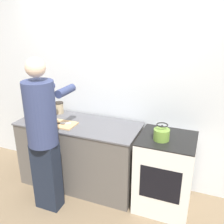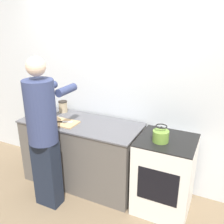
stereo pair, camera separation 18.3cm
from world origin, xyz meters
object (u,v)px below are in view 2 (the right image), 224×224
object	(u,v)px
oven	(164,175)
kettle	(161,135)
canister_jar	(63,107)
bowl_prep	(49,109)
cutting_board	(63,123)
knife	(64,122)
person	(43,130)

from	to	relation	value
oven	kettle	bearing A→B (deg)	-129.41
kettle	canister_jar	distance (m)	1.50
oven	bowl_prep	distance (m)	1.79
oven	cutting_board	bearing A→B (deg)	-175.39
cutting_board	canister_jar	distance (m)	0.42
knife	person	bearing A→B (deg)	-110.15
oven	bowl_prep	size ratio (longest dim) A/B	6.57
canister_jar	bowl_prep	bearing A→B (deg)	-155.92
knife	oven	bearing A→B (deg)	-19.76
cutting_board	canister_jar	world-z (taller)	canister_jar
knife	canister_jar	bearing A→B (deg)	102.35
cutting_board	kettle	size ratio (longest dim) A/B	2.00
cutting_board	bowl_prep	world-z (taller)	bowl_prep
bowl_prep	canister_jar	size ratio (longest dim) A/B	0.86
oven	bowl_prep	world-z (taller)	bowl_prep
kettle	bowl_prep	xyz separation A→B (m)	(-1.65, 0.22, -0.04)
oven	canister_jar	xyz separation A→B (m)	(-1.53, 0.23, 0.52)
kettle	bowl_prep	bearing A→B (deg)	172.32
kettle	person	bearing A→B (deg)	-159.90
oven	person	size ratio (longest dim) A/B	0.50
oven	cutting_board	world-z (taller)	cutting_board
bowl_prep	canister_jar	bearing A→B (deg)	24.08
person	cutting_board	distance (m)	0.41
person	knife	xyz separation A→B (m)	(-0.03, 0.41, -0.06)
oven	knife	distance (m)	1.37
oven	knife	size ratio (longest dim) A/B	4.39
person	canister_jar	size ratio (longest dim) A/B	11.24
knife	kettle	size ratio (longest dim) A/B	1.12
oven	cutting_board	distance (m)	1.37
kettle	oven	bearing A→B (deg)	50.59
oven	knife	xyz separation A→B (m)	(-1.28, -0.10, 0.46)
person	bowl_prep	xyz separation A→B (m)	(-0.46, 0.66, -0.04)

